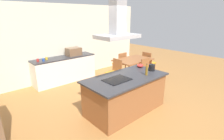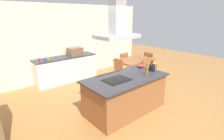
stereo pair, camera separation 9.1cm
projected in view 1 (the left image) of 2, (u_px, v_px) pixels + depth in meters
The scene contains 18 objects.
ground at pixel (91, 91), 5.46m from camera, with size 16.00×16.00×0.00m, color #AD753D.
wall_back at pixel (62, 43), 6.29m from camera, with size 7.20×0.10×2.70m, color silver.
kitchen_island at pixel (126, 94), 4.26m from camera, with size 2.06×1.07×0.90m.
cooktop at pixel (117, 80), 3.93m from camera, with size 0.60×0.44×0.01m, color black.
tea_kettle at pixel (152, 67), 4.57m from camera, with size 0.22×0.17×0.20m.
olive_oil_bottle at pixel (147, 70), 4.22m from camera, with size 0.06×0.06×0.29m.
mixing_bowl at pixel (140, 66), 4.86m from camera, with size 0.18×0.18×0.10m, color red.
back_counter at pixel (65, 69), 6.20m from camera, with size 2.22×0.62×0.90m.
countertop_microwave at pixel (74, 52), 6.27m from camera, with size 0.50×0.38×0.28m, color brown.
coffee_mug_red at pixel (38, 60), 5.46m from camera, with size 0.08×0.08×0.09m, color red.
coffee_mug_blue at pixel (43, 60), 5.51m from camera, with size 0.08×0.08×0.09m, color #2D56B2.
coffee_mug_yellow at pixel (47, 59), 5.67m from camera, with size 0.08×0.08×0.09m, color gold.
dining_table at pixel (133, 61), 6.40m from camera, with size 1.40×0.90×0.75m.
chair_facing_island at pixel (147, 69), 5.97m from camera, with size 0.42×0.42×0.89m.
chair_facing_back_wall at pixel (121, 62), 6.92m from camera, with size 0.42×0.42×0.89m.
chair_at_left_end at pixel (115, 70), 5.87m from camera, with size 0.42×0.42×0.89m.
chair_at_right_end at pixel (148, 61), 7.03m from camera, with size 0.42×0.42×0.89m.
range_hood at pixel (118, 26), 3.56m from camera, with size 0.90×0.55×0.78m.
Camera 1 is at (-2.83, -2.66, 2.33)m, focal length 27.51 mm.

